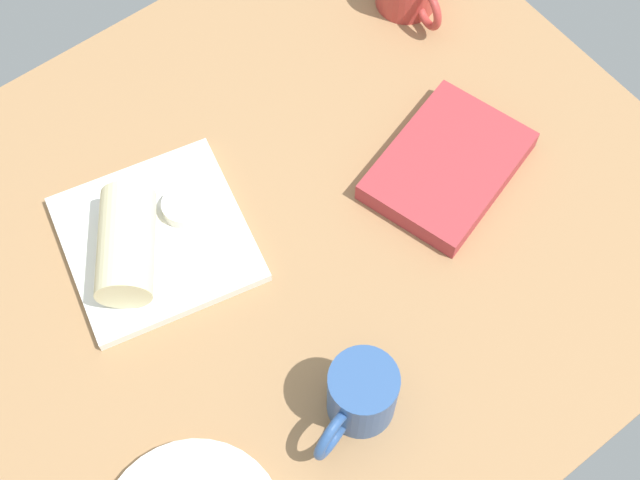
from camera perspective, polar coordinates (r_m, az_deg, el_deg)
dining_table at (r=119.21cm, az=-2.72°, el=-0.66°), size 110.00×90.00×4.00cm
square_plate at (r=118.66cm, az=-10.42°, el=0.07°), size 27.54×27.54×1.60cm
sauce_cup at (r=118.21cm, az=-8.73°, el=2.12°), size 5.62×5.62×2.01cm
breakfast_wrap at (r=114.07cm, az=-12.30°, el=-0.27°), size 14.05×16.00×7.11cm
book_stack at (r=122.60cm, az=8.18°, el=4.72°), size 25.23×21.09×3.19cm
second_mug at (r=104.23cm, az=2.58°, el=-9.94°), size 13.15×8.19×9.88cm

